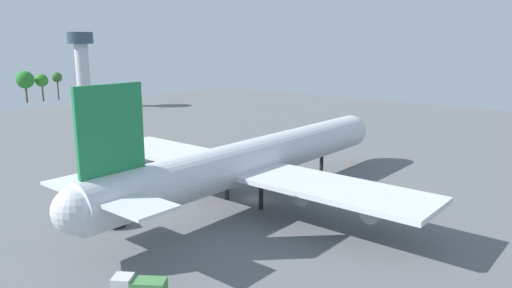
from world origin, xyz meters
TOP-DOWN VIEW (x-y plane):
  - ground_plane at (0.00, 0.00)m, footprint 262.82×262.82m
  - cargo_airplane at (-0.31, -0.00)m, footprint 65.70×58.04m
  - cargo_loader at (-20.16, 8.49)m, footprint 3.61×5.10m
  - maintenance_van at (-29.49, -9.61)m, footprint 4.48×5.31m
  - fuel_truck at (26.76, 19.74)m, footprint 2.76×4.02m
  - safety_cone_nose at (29.57, -0.73)m, footprint 0.39×0.39m
  - control_tower at (41.29, 119.00)m, footprint 9.37×9.37m

SIDE VIEW (x-z plane):
  - ground_plane at x=0.00m, z-range 0.00..0.00m
  - safety_cone_nose at x=29.57m, z-range 0.00..0.55m
  - fuel_truck at x=26.76m, z-range -0.03..2.21m
  - maintenance_van at x=-29.49m, z-range 0.10..2.08m
  - cargo_loader at x=-20.16m, z-range 0.05..2.23m
  - cargo_airplane at x=-0.31m, z-range -3.37..16.42m
  - control_tower at x=41.29m, z-range 3.34..31.03m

